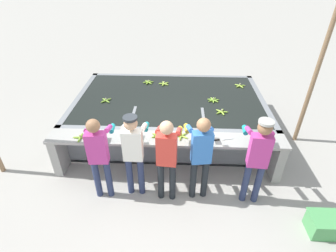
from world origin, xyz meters
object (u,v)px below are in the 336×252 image
(banana_bunch_floating_3, at_px, (148,82))
(banana_bunch_ledge_2, at_px, (181,136))
(worker_0, at_px, (99,152))
(banana_bunch_floating_0, at_px, (222,112))
(worker_2, at_px, (167,154))
(support_post_right, at_px, (316,75))
(worker_4, at_px, (258,155))
(banana_bunch_floating_4, at_px, (240,86))
(banana_bunch_ledge_0, at_px, (80,137))
(crate, at_px, (326,225))
(worker_3, at_px, (201,152))
(banana_bunch_floating_5, at_px, (106,100))
(knife_0, at_px, (221,140))
(banana_bunch_floating_2, at_px, (164,84))
(banana_bunch_ledge_1, at_px, (159,136))
(banana_bunch_floating_1, at_px, (213,100))
(worker_1, at_px, (133,149))

(banana_bunch_floating_3, distance_m, banana_bunch_ledge_2, 2.50)
(worker_0, bearing_deg, banana_bunch_floating_0, 35.25)
(worker_2, relative_size, support_post_right, 0.50)
(worker_2, relative_size, worker_4, 0.97)
(banana_bunch_floating_4, xyz_separation_m, banana_bunch_ledge_2, (-1.47, -2.24, 0.00))
(banana_bunch_ledge_0, relative_size, crate, 0.51)
(worker_3, bearing_deg, banana_bunch_floating_0, 70.24)
(banana_bunch_floating_4, bearing_deg, worker_3, -112.40)
(banana_bunch_floating_5, xyz_separation_m, knife_0, (2.40, -1.38, -0.01))
(worker_2, xyz_separation_m, banana_bunch_ledge_2, (0.23, 0.63, -0.08))
(banana_bunch_floating_0, relative_size, banana_bunch_floating_5, 1.21)
(worker_3, distance_m, banana_bunch_floating_4, 3.04)
(crate, bearing_deg, banana_bunch_floating_2, 127.11)
(worker_4, distance_m, banana_bunch_floating_0, 1.59)
(banana_bunch_ledge_0, relative_size, banana_bunch_ledge_1, 1.00)
(worker_2, distance_m, support_post_right, 3.48)
(banana_bunch_floating_0, xyz_separation_m, crate, (1.39, -2.17, -0.69))
(knife_0, bearing_deg, banana_bunch_floating_0, 81.75)
(banana_bunch_floating_3, relative_size, banana_bunch_floating_4, 1.02)
(banana_bunch_floating_3, bearing_deg, crate, -49.47)
(worker_4, relative_size, banana_bunch_floating_1, 5.86)
(banana_bunch_floating_1, bearing_deg, worker_0, -134.95)
(banana_bunch_floating_3, height_order, support_post_right, support_post_right)
(banana_bunch_floating_2, bearing_deg, banana_bunch_ledge_0, -119.74)
(banana_bunch_ledge_2, bearing_deg, knife_0, -5.61)
(worker_2, bearing_deg, banana_bunch_floating_4, 59.37)
(worker_0, bearing_deg, banana_bunch_floating_1, 45.05)
(worker_3, relative_size, knife_0, 4.65)
(banana_bunch_floating_4, xyz_separation_m, crate, (0.77, -3.50, -0.69))
(banana_bunch_floating_3, bearing_deg, worker_0, -99.25)
(worker_0, xyz_separation_m, support_post_right, (4.00, 1.82, 0.66))
(banana_bunch_floating_3, bearing_deg, banana_bunch_ledge_0, -111.27)
(worker_1, relative_size, banana_bunch_floating_3, 5.68)
(banana_bunch_floating_1, relative_size, knife_0, 0.81)
(worker_4, height_order, knife_0, worker_4)
(worker_0, distance_m, banana_bunch_floating_1, 2.92)
(banana_bunch_ledge_1, xyz_separation_m, crate, (2.65, -1.25, -0.70))
(banana_bunch_floating_5, bearing_deg, banana_bunch_floating_3, 50.85)
(worker_2, xyz_separation_m, banana_bunch_ledge_0, (-1.58, 0.51, -0.08))
(banana_bunch_floating_0, xyz_separation_m, banana_bunch_floating_5, (-2.54, 0.40, 0.00))
(worker_2, distance_m, banana_bunch_ledge_0, 1.67)
(worker_4, height_order, banana_bunch_floating_2, worker_4)
(worker_0, relative_size, banana_bunch_floating_0, 5.73)
(worker_0, height_order, banana_bunch_floating_5, worker_0)
(banana_bunch_floating_0, xyz_separation_m, banana_bunch_floating_2, (-1.29, 1.37, 0.00))
(banana_bunch_floating_1, xyz_separation_m, banana_bunch_ledge_1, (-1.14, -1.44, 0.00))
(banana_bunch_ledge_2, bearing_deg, banana_bunch_ledge_1, -178.62)
(worker_4, distance_m, support_post_right, 2.42)
(worker_2, xyz_separation_m, worker_3, (0.54, 0.06, 0.02))
(banana_bunch_floating_3, height_order, crate, banana_bunch_floating_3)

